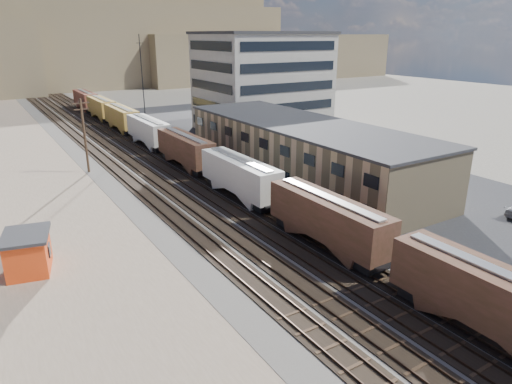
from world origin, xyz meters
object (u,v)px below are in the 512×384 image
utility_pole_north (84,134)px  maintenance_shed (28,252)px  freight_train (165,138)px  parked_car_blue (222,127)px

utility_pole_north → maintenance_shed: 28.25m
utility_pole_north → maintenance_shed: (-10.48, -25.97, -3.65)m
maintenance_shed → freight_train: bearing=51.6°
maintenance_shed → parked_car_blue: 56.99m
freight_train → maintenance_shed: 36.72m
freight_train → utility_pole_north: utility_pole_north is taller
freight_train → maintenance_shed: size_ratio=23.80×
freight_train → utility_pole_north: (-12.30, -2.80, 2.50)m
maintenance_shed → utility_pole_north: bearing=68.0°
utility_pole_north → maintenance_shed: bearing=-112.0°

